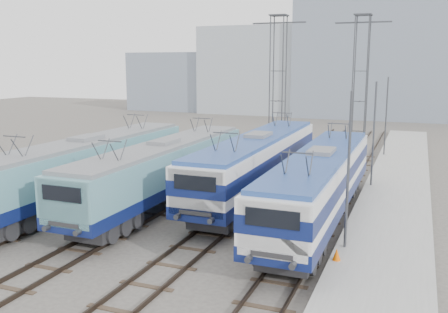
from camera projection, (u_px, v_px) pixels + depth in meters
ground at (148, 243)px, 22.87m from camera, size 160.00×160.00×0.00m
platform at (391, 215)px, 26.51m from camera, size 4.00×70.00×0.30m
locomotive_far_left at (85, 165)px, 29.09m from camera, size 2.91×18.38×3.46m
locomotive_center_left at (163, 168)px, 28.51m from camera, size 2.81×17.75×3.34m
locomotive_center_right at (257, 160)px, 30.25m from camera, size 2.92×18.46×3.47m
locomotive_far_right at (320, 180)px, 25.26m from camera, size 2.83×17.91×3.37m
catenary_tower_west at (278, 81)px, 41.80m from camera, size 4.50×1.20×12.00m
catenary_tower_east at (360, 82)px, 41.30m from camera, size 4.50×1.20×12.00m
mast_front at (348, 175)px, 20.98m from camera, size 0.12×0.12×7.00m
mast_mid at (374, 137)px, 31.97m from camera, size 0.12×0.12×7.00m
mast_rear at (386, 118)px, 42.95m from camera, size 0.12×0.12×7.00m
safety_cone at (337, 254)px, 20.05m from camera, size 0.33×0.33×0.49m
building_west at (260, 70)px, 83.37m from camera, size 18.00×12.00×14.00m
building_center at (372, 58)px, 76.55m from camera, size 22.00×14.00×18.00m
building_far_west at (175, 81)px, 89.47m from camera, size 14.00×10.00×10.00m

